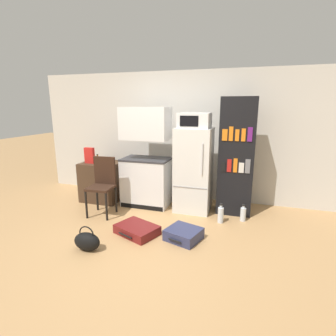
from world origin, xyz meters
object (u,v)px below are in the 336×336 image
Objects in this scene: water_bottle_front at (221,215)px; suitcase_small_flat at (184,234)px; bottle_amber_beer at (98,160)px; bottle_green_tall at (86,156)px; chair at (103,181)px; bookshelf at (236,157)px; water_bottle_middle at (243,214)px; refrigerator at (194,170)px; handbag at (87,241)px; suitcase_large_flat at (137,230)px; bowl at (108,161)px; cereal_box at (90,155)px; microwave at (195,120)px; bottle_clear_short at (92,157)px; side_table at (103,181)px; kitchen_hutch at (146,162)px.

suitcase_small_flat is at bearing -121.39° from water_bottle_front.
bottle_amber_beer is 2.47m from water_bottle_front.
bottle_green_tall is 0.26× the size of chair.
bookshelf reaches higher than water_bottle_middle.
refrigerator reaches higher than handbag.
handbag reaches higher than suitcase_large_flat.
bottle_green_tall is 1.75× the size of bowl.
water_bottle_front is (2.53, -0.25, -0.77)m from cereal_box.
cereal_box is at bearing -174.75° from bookshelf.
microwave reaches higher than bowl.
cereal_box is 0.79m from chair.
bottle_clear_short is at bearing 135.78° from bottle_amber_beer.
suitcase_large_flat is (1.24, -1.14, -0.31)m from side_table.
water_bottle_front is 1.14× the size of water_bottle_middle.
chair is 1.41× the size of suitcase_large_flat.
microwave is at bearing 4.38° from cereal_box.
handbag is (-1.73, -1.86, -0.86)m from bookshelf.
kitchen_hutch reaches higher than bowl.
chair reaches higher than side_table.
microwave is 2.01m from suitcase_large_flat.
bottle_amber_beer is 1.77m from suitcase_large_flat.
cereal_box reaches higher than suitcase_small_flat.
water_bottle_middle is (2.59, -0.26, -0.66)m from bowl.
bottle_clear_short is 0.15× the size of chair.
bowl reaches higher than water_bottle_middle.
bookshelf is at bearing 118.00° from water_bottle_middle.
suitcase_small_flat is at bearing -29.39° from bottle_clear_short.
microwave is 1.74× the size of cereal_box.
suitcase_large_flat is 0.69m from suitcase_small_flat.
bottle_green_tall is at bearing 147.34° from cereal_box.
side_table is at bearing -179.27° from microwave.
bottle_clear_short is 0.22× the size of suitcase_large_flat.
water_bottle_middle is (3.01, -0.38, -0.71)m from bottle_clear_short.
side_table reaches higher than suitcase_small_flat.
water_bottle_middle is at bearing -1.54° from bottle_amber_beer.
cereal_box is at bearing 173.10° from suitcase_small_flat.
refrigerator reaches higher than bowl.
chair is (0.26, -0.65, -0.19)m from bowl.
kitchen_hutch is at bearing 10.16° from bottle_amber_beer.
bottle_green_tall is at bearing -168.25° from bowl.
kitchen_hutch is at bearing 179.77° from refrigerator.
bottle_green_tall reaches higher than water_bottle_middle.
chair is at bearing -156.77° from microwave.
bottle_green_tall is at bearing -177.06° from kitchen_hutch.
bottle_amber_beer is at bearing 125.45° from chair.
cereal_box is at bearing -175.57° from refrigerator.
bowl is 0.21× the size of suitcase_large_flat.
suitcase_small_flat is (2.25, -1.06, -0.79)m from bottle_green_tall.
water_bottle_front reaches higher than water_bottle_middle.
refrigerator is 7.92× the size of bottle_amber_beer.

